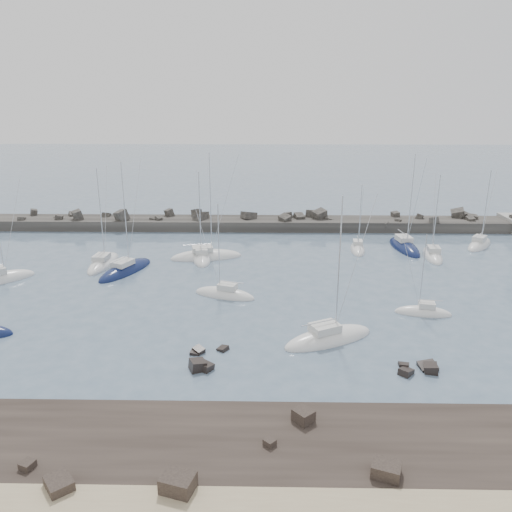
{
  "coord_description": "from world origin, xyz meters",
  "views": [
    {
      "loc": [
        0.74,
        -49.22,
        22.91
      ],
      "look_at": [
        -0.4,
        12.0,
        3.13
      ],
      "focal_mm": 35.0,
      "sensor_mm": 36.0,
      "label": 1
    }
  ],
  "objects": [
    {
      "name": "rock_cluster_far",
      "position": [
        14.6,
        -10.51,
        0.05
      ],
      "size": [
        3.87,
        2.71,
        1.45
      ],
      "color": "black",
      "rests_on": "ground"
    },
    {
      "name": "breakwater",
      "position": [
        -7.36,
        38.02,
        0.3
      ],
      "size": [
        115.0,
        6.59,
        5.29
      ],
      "color": "#2E2C29",
      "rests_on": "ground"
    },
    {
      "name": "ground",
      "position": [
        0.0,
        0.0,
        0.0
      ],
      "size": [
        400.0,
        400.0,
        0.0
      ],
      "primitive_type": "plane",
      "color": "slate",
      "rests_on": "ground"
    },
    {
      "name": "sailboat_10",
      "position": [
        25.7,
        21.82,
        0.15
      ],
      "size": [
        3.56,
        8.47,
        13.1
      ],
      "color": "silver",
      "rests_on": "ground"
    },
    {
      "name": "sailboat_3",
      "position": [
        -8.56,
        20.3,
        0.15
      ],
      "size": [
        3.97,
        8.92,
        13.71
      ],
      "color": "silver",
      "rests_on": "ground"
    },
    {
      "name": "sailboat_13",
      "position": [
        -18.24,
        14.45,
        0.14
      ],
      "size": [
        7.06,
        10.55,
        15.91
      ],
      "color": "#101A44",
      "rests_on": "ground"
    },
    {
      "name": "sailboat_6",
      "position": [
        15.13,
        24.94,
        0.14
      ],
      "size": [
        2.86,
        7.18,
        11.21
      ],
      "color": "silver",
      "rests_on": "ground"
    },
    {
      "name": "sailboat_8",
      "position": [
        22.61,
        25.95,
        0.15
      ],
      "size": [
        4.24,
        10.37,
        15.94
      ],
      "color": "#101A44",
      "rests_on": "ground"
    },
    {
      "name": "sailboat_4",
      "position": [
        -7.93,
        20.65,
        0.14
      ],
      "size": [
        11.0,
        5.41,
        16.52
      ],
      "color": "silver",
      "rests_on": "ground"
    },
    {
      "name": "sailboat_5",
      "position": [
        -4.03,
        6.06,
        0.14
      ],
      "size": [
        7.99,
        4.72,
        12.21
      ],
      "color": "silver",
      "rests_on": "ground"
    },
    {
      "name": "sailboat_9",
      "position": [
        18.19,
        1.29,
        0.14
      ],
      "size": [
        6.33,
        2.9,
        9.86
      ],
      "color": "silver",
      "rests_on": "ground"
    },
    {
      "name": "sailboat_1",
      "position": [
        -22.14,
        17.2,
        0.14
      ],
      "size": [
        3.52,
        9.45,
        14.58
      ],
      "color": "silver",
      "rests_on": "ground"
    },
    {
      "name": "rock_cluster_near",
      "position": [
        -4.84,
        -9.78,
        0.16
      ],
      "size": [
        3.75,
        5.08,
        1.48
      ],
      "color": "black",
      "rests_on": "ground"
    },
    {
      "name": "sailboat_12",
      "position": [
        34.88,
        27.41,
        0.16
      ],
      "size": [
        7.09,
        7.92,
        13.09
      ],
      "color": "silver",
      "rests_on": "ground"
    },
    {
      "name": "sailboat_7",
      "position": [
        7.01,
        -5.11,
        0.15
      ],
      "size": [
        10.11,
        7.09,
        15.46
      ],
      "color": "silver",
      "rests_on": "ground"
    },
    {
      "name": "rock_shelf",
      "position": [
        -0.01,
        -22.01,
        0.01
      ],
      "size": [
        140.0,
        12.0,
        1.92
      ],
      "color": "black",
      "rests_on": "ground"
    },
    {
      "name": "sailboat_0",
      "position": [
        -33.5,
        10.38,
        0.16
      ],
      "size": [
        8.3,
        8.0,
        14.09
      ],
      "color": "silver",
      "rests_on": "ground"
    }
  ]
}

